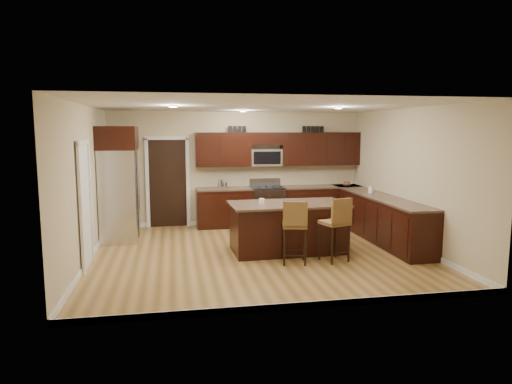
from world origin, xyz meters
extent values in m
plane|color=#A27A40|center=(0.00, 0.00, 0.00)|extent=(6.00, 6.00, 0.00)
plane|color=silver|center=(0.00, 0.00, 2.70)|extent=(6.00, 6.00, 0.00)
plane|color=#C7B68F|center=(0.00, 2.75, 1.35)|extent=(6.00, 0.00, 6.00)
plane|color=#C7B68F|center=(-3.00, 0.00, 1.35)|extent=(0.00, 5.50, 5.50)
plane|color=#C7B68F|center=(3.00, 0.00, 1.35)|extent=(0.00, 5.50, 5.50)
cube|color=black|center=(-0.35, 2.45, 0.44)|extent=(1.30, 0.60, 0.88)
cube|color=black|center=(2.03, 2.45, 0.44)|extent=(1.94, 0.60, 0.88)
cube|color=black|center=(2.70, 0.48, 0.44)|extent=(0.60, 3.35, 0.88)
cube|color=brown|center=(-0.35, 2.45, 0.90)|extent=(1.30, 0.63, 0.04)
cube|color=brown|center=(2.03, 2.45, 0.90)|extent=(1.94, 0.63, 0.04)
cube|color=brown|center=(2.70, 0.48, 0.90)|extent=(0.63, 3.35, 0.04)
cube|color=black|center=(-0.35, 2.58, 1.82)|extent=(1.30, 0.33, 0.80)
cube|color=black|center=(2.03, 2.58, 1.82)|extent=(1.94, 0.33, 0.80)
cube|color=black|center=(0.68, 2.58, 2.07)|extent=(0.76, 0.33, 0.30)
cube|color=silver|center=(0.68, 2.45, 0.45)|extent=(0.76, 0.64, 0.90)
cube|color=black|center=(0.68, 2.45, 0.91)|extent=(0.76, 0.60, 0.03)
cube|color=black|center=(0.68, 2.15, 0.45)|extent=(0.65, 0.01, 0.45)
cube|color=silver|center=(0.68, 2.72, 1.02)|extent=(0.76, 0.05, 0.18)
cube|color=silver|center=(0.68, 2.60, 1.62)|extent=(0.76, 0.31, 0.40)
cube|color=black|center=(-1.65, 2.73, 1.03)|extent=(0.85, 0.03, 2.06)
cube|color=white|center=(-2.98, -0.30, 1.02)|extent=(0.03, 0.80, 2.04)
cube|color=black|center=(0.58, 0.05, 0.44)|extent=(2.09, 1.08, 0.88)
cube|color=brown|center=(0.58, 0.05, 0.90)|extent=(2.19, 1.19, 0.04)
cube|color=black|center=(0.58, 0.05, 0.04)|extent=(2.01, 1.00, 0.09)
cube|color=olive|center=(0.50, -0.73, 0.66)|extent=(0.49, 0.49, 0.06)
cube|color=olive|center=(0.46, -0.91, 0.88)|extent=(0.41, 0.13, 0.44)
cylinder|color=black|center=(0.32, -0.90, 0.32)|extent=(0.04, 0.04, 0.63)
cylinder|color=black|center=(0.67, -0.90, 0.32)|extent=(0.04, 0.04, 0.63)
cylinder|color=black|center=(0.32, -0.55, 0.32)|extent=(0.04, 0.04, 0.63)
cylinder|color=black|center=(0.67, -0.55, 0.32)|extent=(0.04, 0.04, 0.63)
cube|color=olive|center=(1.22, -0.73, 0.68)|extent=(0.53, 0.53, 0.06)
cube|color=olive|center=(1.27, -0.91, 0.90)|extent=(0.41, 0.17, 0.45)
cylinder|color=black|center=(1.03, -0.91, 0.33)|extent=(0.04, 0.04, 0.65)
cylinder|color=black|center=(1.40, -0.91, 0.33)|extent=(0.04, 0.04, 0.65)
cylinder|color=black|center=(1.03, -0.55, 0.33)|extent=(0.04, 0.04, 0.65)
cylinder|color=black|center=(1.40, -0.55, 0.33)|extent=(0.04, 0.04, 0.65)
cube|color=silver|center=(-2.62, 1.50, 0.94)|extent=(0.72, 0.94, 1.88)
cube|color=black|center=(-2.26, 1.50, 0.94)|extent=(0.01, 0.02, 1.79)
cylinder|color=silver|center=(-2.23, 1.42, 1.03)|extent=(0.02, 0.02, 0.84)
cylinder|color=silver|center=(-2.23, 1.58, 1.03)|extent=(0.02, 0.02, 0.84)
cube|color=black|center=(-2.62, 1.50, 2.12)|extent=(0.78, 1.00, 0.47)
cube|color=brown|center=(1.28, 1.77, 0.01)|extent=(0.84, 0.57, 0.01)
imported|color=silver|center=(2.68, 2.45, 0.95)|extent=(0.29, 0.29, 0.06)
imported|color=#B2B2B2|center=(2.70, 1.07, 1.02)|extent=(0.12, 0.12, 0.20)
cylinder|color=silver|center=(-0.44, 2.45, 1.02)|extent=(0.12, 0.12, 0.21)
cylinder|color=silver|center=(-0.33, 2.45, 0.99)|extent=(0.11, 0.11, 0.14)
cylinder|color=white|center=(0.08, 0.05, 0.97)|extent=(0.10, 0.10, 0.10)
camera|label=1|loc=(-1.53, -8.12, 2.28)|focal=32.00mm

